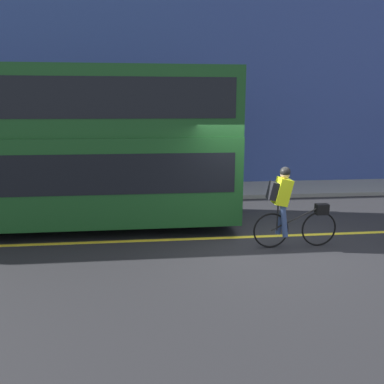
{
  "coord_description": "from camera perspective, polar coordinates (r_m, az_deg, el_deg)",
  "views": [
    {
      "loc": [
        -2.17,
        -7.58,
        2.86
      ],
      "look_at": [
        -1.34,
        0.41,
        1.03
      ],
      "focal_mm": 35.0,
      "sensor_mm": 36.0,
      "label": 1
    }
  ],
  "objects": [
    {
      "name": "trash_bin",
      "position": [
        12.68,
        -14.85,
        1.95
      ],
      "size": [
        0.48,
        0.48,
        0.88
      ],
      "color": "#262628",
      "rests_on": "sidewalk_curb"
    },
    {
      "name": "ground_plane",
      "position": [
        8.39,
        9.5,
        -7.3
      ],
      "size": [
        80.0,
        80.0,
        0.0
      ],
      "primitive_type": "plane",
      "color": "#232326"
    },
    {
      "name": "building_facade",
      "position": [
        13.89,
        3.23,
        18.36
      ],
      "size": [
        60.0,
        0.3,
        8.42
      ],
      "color": "#33478C",
      "rests_on": "ground_plane"
    },
    {
      "name": "road_center_line",
      "position": [
        8.6,
        9.08,
        -6.74
      ],
      "size": [
        50.0,
        0.14,
        0.01
      ],
      "primitive_type": "cube",
      "color": "yellow",
      "rests_on": "ground_plane"
    },
    {
      "name": "cyclist_on_bike",
      "position": [
        7.88,
        14.43,
        -1.94
      ],
      "size": [
        1.78,
        0.32,
        1.7
      ],
      "color": "black",
      "rests_on": "ground_plane"
    },
    {
      "name": "bus",
      "position": [
        9.56,
        -24.42,
        6.83
      ],
      "size": [
        9.88,
        2.49,
        3.71
      ],
      "color": "black",
      "rests_on": "ground_plane"
    },
    {
      "name": "sidewalk_curb",
      "position": [
        12.91,
        3.87,
        0.27
      ],
      "size": [
        60.0,
        2.18,
        0.12
      ],
      "color": "gray",
      "rests_on": "ground_plane"
    }
  ]
}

